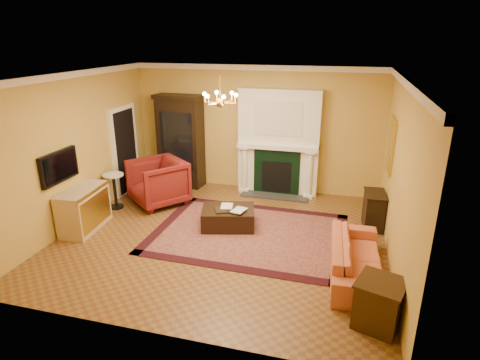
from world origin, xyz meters
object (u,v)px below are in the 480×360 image
(coral_sofa, at_px, (357,253))
(wingback_armchair, at_px, (158,180))
(leather_ottoman, at_px, (228,217))
(pedestal_table, at_px, (115,189))
(commode, at_px, (84,209))
(console_table, at_px, (374,211))
(china_cabinet, at_px, (181,143))
(end_table, at_px, (379,305))

(coral_sofa, bearing_deg, wingback_armchair, 64.35)
(wingback_armchair, distance_m, leather_ottoman, 2.04)
(pedestal_table, xyz_separation_m, commode, (-0.03, -1.07, -0.04))
(console_table, height_order, leather_ottoman, console_table)
(coral_sofa, bearing_deg, pedestal_table, 72.53)
(commode, relative_size, leather_ottoman, 1.10)
(commode, xyz_separation_m, coral_sofa, (5.18, -0.30, -0.03))
(leather_ottoman, bearing_deg, coral_sofa, -38.53)
(china_cabinet, relative_size, console_table, 3.10)
(end_table, xyz_separation_m, leather_ottoman, (-2.73, 2.28, -0.11))
(end_table, relative_size, leather_ottoman, 0.62)
(china_cabinet, relative_size, leather_ottoman, 2.13)
(end_table, height_order, leather_ottoman, end_table)
(pedestal_table, height_order, console_table, pedestal_table)
(china_cabinet, distance_m, pedestal_table, 2.08)
(pedestal_table, bearing_deg, console_table, 4.92)
(coral_sofa, relative_size, end_table, 3.16)
(wingback_armchair, distance_m, console_table, 4.67)
(wingback_armchair, bearing_deg, coral_sofa, 16.00)
(end_table, height_order, console_table, console_table)
(pedestal_table, bearing_deg, leather_ottoman, -5.61)
(console_table, bearing_deg, end_table, -95.03)
(end_table, bearing_deg, commode, 164.84)
(commode, xyz_separation_m, end_table, (5.45, -1.48, -0.10))
(commode, distance_m, leather_ottoman, 2.84)
(coral_sofa, distance_m, end_table, 1.21)
(china_cabinet, bearing_deg, end_table, -38.57)
(end_table, bearing_deg, pedestal_table, 154.86)
(wingback_armchair, bearing_deg, commode, -79.65)
(pedestal_table, bearing_deg, end_table, -25.14)
(wingback_armchair, height_order, coral_sofa, wingback_armchair)
(wingback_armchair, height_order, end_table, wingback_armchair)
(commode, bearing_deg, wingback_armchair, 56.99)
(wingback_armchair, xyz_separation_m, leather_ottoman, (1.87, -0.74, -0.36))
(commode, bearing_deg, leather_ottoman, 12.14)
(wingback_armchair, xyz_separation_m, commode, (-0.84, -1.54, -0.15))
(pedestal_table, relative_size, console_table, 1.12)
(china_cabinet, xyz_separation_m, leather_ottoman, (1.84, -2.05, -0.89))
(china_cabinet, relative_size, wingback_armchair, 1.94)
(coral_sofa, relative_size, leather_ottoman, 1.95)
(china_cabinet, height_order, coral_sofa, china_cabinet)
(china_cabinet, distance_m, end_table, 6.34)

